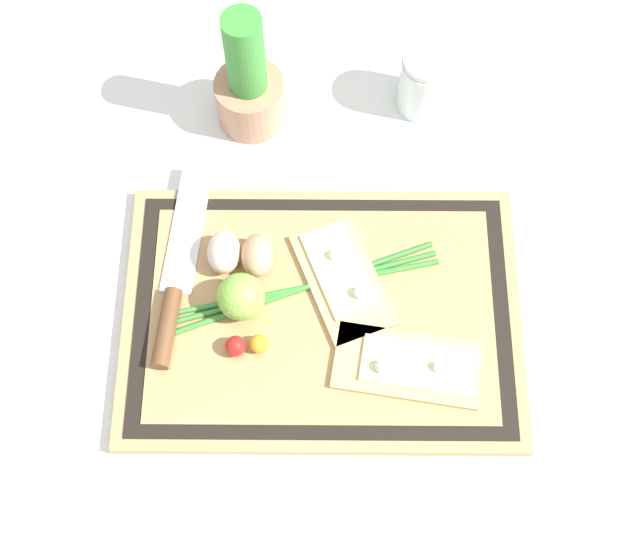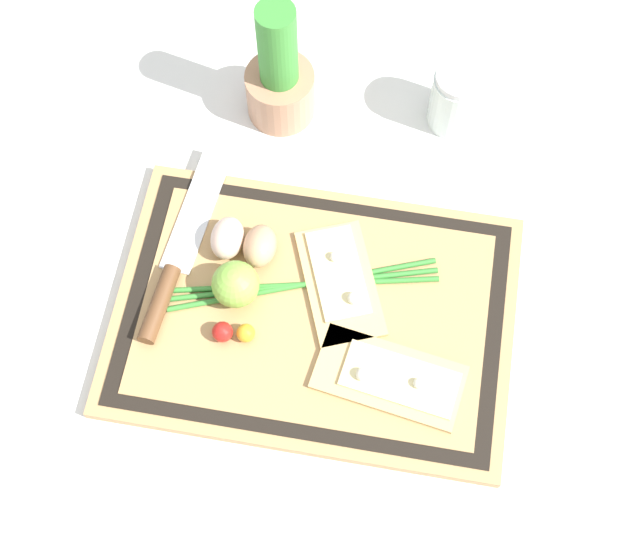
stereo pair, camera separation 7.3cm
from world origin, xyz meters
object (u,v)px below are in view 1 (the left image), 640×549
egg_brown (255,255)px  egg_pink (222,252)px  cherry_tomato_yellow (257,344)px  sauce_jar (423,84)px  pizza_slice_near (407,365)px  knife (171,295)px  cherry_tomato_red (233,346)px  pizza_slice_far (340,278)px  lime (239,297)px  herb_pot (247,86)px

egg_brown → egg_pink: (-0.04, 0.00, 0.00)m
cherry_tomato_yellow → sauce_jar: sauce_jar is taller
pizza_slice_near → knife: 0.30m
egg_brown → cherry_tomato_red: size_ratio=2.23×
egg_pink → cherry_tomato_red: size_ratio=2.23×
cherry_tomato_yellow → egg_brown: bearing=92.4°
pizza_slice_far → lime: lime is taller
pizza_slice_far → pizza_slice_near: bearing=-54.9°
lime → cherry_tomato_red: lime is taller
cherry_tomato_yellow → sauce_jar: 0.43m
egg_pink → herb_pot: size_ratio=0.29×
lime → cherry_tomato_yellow: size_ratio=2.55×
pizza_slice_far → cherry_tomato_yellow: same height
pizza_slice_far → cherry_tomato_yellow: size_ratio=7.79×
pizza_slice_far → herb_pot: bearing=115.7°
egg_pink → herb_pot: (0.02, 0.23, 0.03)m
sauce_jar → knife: bearing=-136.4°
knife → lime: lime is taller
lime → egg_pink: bearing=111.2°
egg_brown → herb_pot: (-0.02, 0.23, 0.03)m
pizza_slice_far → egg_brown: bearing=167.6°
egg_brown → sauce_jar: bearing=49.6°
egg_brown → cherry_tomato_red: 0.12m
egg_pink → cherry_tomato_yellow: size_ratio=2.48×
lime → herb_pot: herb_pot is taller
pizza_slice_far → herb_pot: size_ratio=0.90×
pizza_slice_near → pizza_slice_far: size_ratio=1.04×
pizza_slice_far → lime: 0.13m
knife → egg_brown: bearing=25.4°
cherry_tomato_red → cherry_tomato_yellow: bearing=7.8°
pizza_slice_near → cherry_tomato_red: 0.21m
egg_brown → cherry_tomato_yellow: bearing=-87.6°
pizza_slice_near → pizza_slice_far: 0.14m
lime → cherry_tomato_yellow: 0.06m
herb_pot → sauce_jar: (0.24, 0.02, -0.03)m
pizza_slice_near → sauce_jar: sauce_jar is taller
pizza_slice_near → egg_brown: size_ratio=3.27×
knife → cherry_tomato_red: bearing=-40.4°
cherry_tomato_red → herb_pot: 0.35m
sauce_jar → cherry_tomato_yellow: bearing=-120.0°
egg_brown → herb_pot: size_ratio=0.29×
cherry_tomato_yellow → herb_pot: 0.35m
pizza_slice_far → cherry_tomato_yellow: (-0.10, -0.09, 0.01)m
knife → lime: 0.09m
cherry_tomato_red → herb_pot: size_ratio=0.13×
pizza_slice_near → egg_pink: (-0.23, 0.14, 0.02)m
knife → egg_pink: egg_pink is taller
cherry_tomato_yellow → knife: bearing=149.2°
lime → knife: bearing=172.8°
cherry_tomato_red → cherry_tomato_yellow: (0.03, 0.00, -0.00)m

